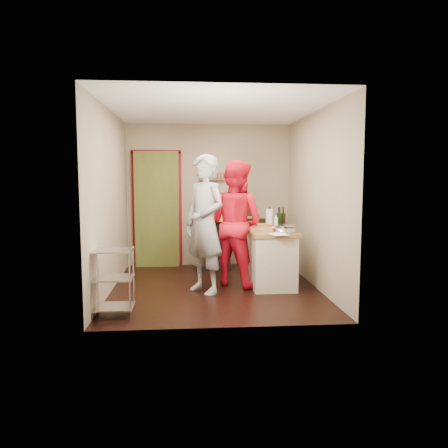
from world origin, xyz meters
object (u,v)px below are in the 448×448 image
(stove, at_px, (212,243))
(wire_shelving, at_px, (113,279))
(person_red, at_px, (235,223))
(island, at_px, (270,255))
(person_stripe, at_px, (205,224))

(stove, distance_m, wire_shelving, 2.94)
(stove, distance_m, person_red, 1.37)
(stove, distance_m, island, 1.55)
(wire_shelving, relative_size, island, 0.63)
(island, bearing_deg, wire_shelving, -148.65)
(stove, distance_m, person_stripe, 1.77)
(person_stripe, distance_m, person_red, 0.65)
(stove, relative_size, wire_shelving, 1.26)
(person_stripe, bearing_deg, wire_shelving, -88.04)
(stove, relative_size, person_red, 0.53)
(stove, bearing_deg, person_stripe, -96.94)
(island, bearing_deg, person_stripe, -160.90)
(stove, xyz_separation_m, island, (0.81, -1.32, 0.00))
(wire_shelving, distance_m, person_stripe, 1.57)
(island, distance_m, person_red, 0.72)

